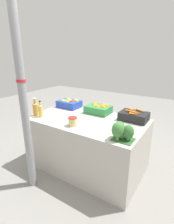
# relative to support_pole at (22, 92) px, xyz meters

# --- Properties ---
(ground_plane) EXTENTS (10.00, 10.00, 0.00)m
(ground_plane) POSITION_rel_support_pole_xyz_m (0.37, 0.71, -1.22)
(ground_plane) COLOR gray
(market_table) EXTENTS (1.58, 0.93, 0.75)m
(market_table) POSITION_rel_support_pole_xyz_m (0.37, 0.71, -0.84)
(market_table) COLOR #B7B2A8
(market_table) RESTS_ON ground_plane
(support_pole) EXTENTS (0.10, 0.10, 2.43)m
(support_pole) POSITION_rel_support_pole_xyz_m (0.00, 0.00, 0.00)
(support_pole) COLOR gray
(support_pole) RESTS_ON ground_plane
(apple_crate) EXTENTS (0.36, 0.26, 0.15)m
(apple_crate) POSITION_rel_support_pole_xyz_m (-0.18, 1.01, -0.40)
(apple_crate) COLOR #2847B7
(apple_crate) RESTS_ON market_table
(orange_crate) EXTENTS (0.36, 0.26, 0.15)m
(orange_crate) POSITION_rel_support_pole_xyz_m (0.39, 1.02, -0.40)
(orange_crate) COLOR #2D8442
(orange_crate) RESTS_ON market_table
(carrot_crate) EXTENTS (0.36, 0.26, 0.15)m
(carrot_crate) POSITION_rel_support_pole_xyz_m (0.93, 1.01, -0.40)
(carrot_crate) COLOR black
(carrot_crate) RESTS_ON market_table
(broccoli_pile) EXTENTS (0.22, 0.20, 0.20)m
(broccoli_pile) POSITION_rel_support_pole_xyz_m (1.00, 0.40, -0.36)
(broccoli_pile) COLOR #2D602D
(broccoli_pile) RESTS_ON market_table
(juice_bottle_amber) EXTENTS (0.07, 0.07, 0.26)m
(juice_bottle_amber) POSITION_rel_support_pole_xyz_m (-0.33, 0.43, -0.36)
(juice_bottle_amber) COLOR gold
(juice_bottle_amber) RESTS_ON market_table
(juice_bottle_golden) EXTENTS (0.06, 0.06, 0.24)m
(juice_bottle_golden) POSITION_rel_support_pole_xyz_m (-0.22, 0.43, -0.37)
(juice_bottle_golden) COLOR gold
(juice_bottle_golden) RESTS_ON market_table
(pickle_jar) EXTENTS (0.11, 0.11, 0.11)m
(pickle_jar) POSITION_rel_support_pole_xyz_m (0.35, 0.42, -0.41)
(pickle_jar) COLOR #D1CC75
(pickle_jar) RESTS_ON market_table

